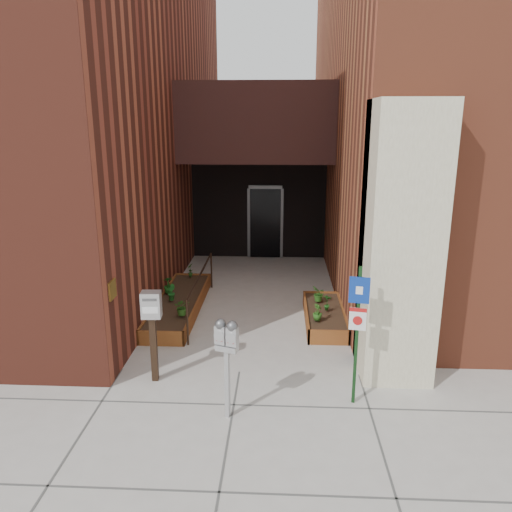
# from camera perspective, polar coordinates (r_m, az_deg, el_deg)

# --- Properties ---
(ground) EXTENTS (80.00, 80.00, 0.00)m
(ground) POSITION_cam_1_polar(r_m,az_deg,el_deg) (8.61, -1.92, -13.11)
(ground) COLOR #9E9991
(ground) RESTS_ON ground
(architecture) EXTENTS (20.00, 14.60, 10.00)m
(architecture) POSITION_cam_1_polar(r_m,az_deg,el_deg) (14.48, -0.49, 18.89)
(architecture) COLOR maroon
(architecture) RESTS_ON ground
(planter_left) EXTENTS (0.90, 3.60, 0.30)m
(planter_left) POSITION_cam_1_polar(r_m,az_deg,el_deg) (11.20, -8.74, -5.55)
(planter_left) COLOR brown
(planter_left) RESTS_ON ground
(planter_right) EXTENTS (0.80, 2.20, 0.30)m
(planter_right) POSITION_cam_1_polar(r_m,az_deg,el_deg) (10.56, 7.82, -6.85)
(planter_right) COLOR brown
(planter_right) RESTS_ON ground
(handrail) EXTENTS (0.04, 3.34, 0.90)m
(handrail) POSITION_cam_1_polar(r_m,az_deg,el_deg) (10.86, -6.34, -2.70)
(handrail) COLOR black
(handrail) RESTS_ON ground
(parking_meter) EXTENTS (0.34, 0.22, 1.49)m
(parking_meter) POSITION_cam_1_polar(r_m,az_deg,el_deg) (6.94, -3.38, -9.86)
(parking_meter) COLOR #AEADB0
(parking_meter) RESTS_ON ground
(sign_post) EXTENTS (0.29, 0.09, 2.13)m
(sign_post) POSITION_cam_1_polar(r_m,az_deg,el_deg) (7.34, 11.53, -7.36)
(sign_post) COLOR black
(sign_post) RESTS_ON ground
(payment_dropbox) EXTENTS (0.32, 0.25, 1.52)m
(payment_dropbox) POSITION_cam_1_polar(r_m,az_deg,el_deg) (8.07, -11.80, -6.88)
(payment_dropbox) COLOR black
(payment_dropbox) RESTS_ON ground
(shrub_left_a) EXTENTS (0.38, 0.38, 0.35)m
(shrub_left_a) POSITION_cam_1_polar(r_m,az_deg,el_deg) (10.14, -8.42, -5.75)
(shrub_left_a) COLOR #295819
(shrub_left_a) RESTS_ON planter_left
(shrub_left_b) EXTENTS (0.25, 0.25, 0.35)m
(shrub_left_b) POSITION_cam_1_polar(r_m,az_deg,el_deg) (10.99, -9.67, -4.11)
(shrub_left_b) COLOR #1C631F
(shrub_left_b) RESTS_ON planter_left
(shrub_left_c) EXTENTS (0.28, 0.28, 0.38)m
(shrub_left_c) POSITION_cam_1_polar(r_m,az_deg,el_deg) (11.43, -9.98, -3.27)
(shrub_left_c) COLOR #195618
(shrub_left_c) RESTS_ON planter_left
(shrub_left_d) EXTENTS (0.20, 0.20, 0.35)m
(shrub_left_d) POSITION_cam_1_polar(r_m,az_deg,el_deg) (12.51, -7.53, -1.60)
(shrub_left_d) COLOR #214F16
(shrub_left_d) RESTS_ON planter_left
(shrub_right_a) EXTENTS (0.25, 0.25, 0.33)m
(shrub_right_a) POSITION_cam_1_polar(r_m,az_deg,el_deg) (9.86, 7.04, -6.39)
(shrub_right_a) COLOR #285B1A
(shrub_right_a) RESTS_ON planter_right
(shrub_right_b) EXTENTS (0.24, 0.24, 0.34)m
(shrub_right_b) POSITION_cam_1_polar(r_m,az_deg,el_deg) (10.38, 8.14, -5.26)
(shrub_right_b) COLOR #1D5819
(shrub_right_b) RESTS_ON planter_right
(shrub_right_c) EXTENTS (0.31, 0.31, 0.34)m
(shrub_right_c) POSITION_cam_1_polar(r_m,az_deg,el_deg) (10.84, 7.19, -4.32)
(shrub_right_c) COLOR #285F1B
(shrub_right_c) RESTS_ON planter_right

